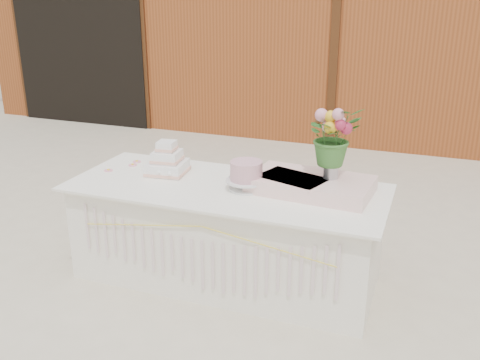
# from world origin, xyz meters

# --- Properties ---
(ground) EXTENTS (80.00, 80.00, 0.00)m
(ground) POSITION_xyz_m (0.00, 0.00, 0.00)
(ground) COLOR beige
(ground) RESTS_ON ground
(barn) EXTENTS (12.60, 4.60, 3.30)m
(barn) POSITION_xyz_m (-0.01, 5.99, 1.68)
(barn) COLOR brown
(barn) RESTS_ON ground
(cake_table) EXTENTS (2.40, 1.00, 0.77)m
(cake_table) POSITION_xyz_m (0.00, -0.00, 0.39)
(cake_table) COLOR white
(cake_table) RESTS_ON ground
(wedding_cake) EXTENTS (0.33, 0.33, 0.27)m
(wedding_cake) POSITION_xyz_m (-0.55, 0.12, 0.86)
(wedding_cake) COLOR white
(wedding_cake) RESTS_ON cake_table
(pink_cake_stand) EXTENTS (0.30, 0.30, 0.22)m
(pink_cake_stand) POSITION_xyz_m (0.16, -0.01, 0.89)
(pink_cake_stand) COLOR white
(pink_cake_stand) RESTS_ON cake_table
(satin_runner) EXTENTS (0.91, 0.57, 0.11)m
(satin_runner) POSITION_xyz_m (0.62, 0.12, 0.82)
(satin_runner) COLOR #F8CAC8
(satin_runner) RESTS_ON cake_table
(flower_vase) EXTENTS (0.11, 0.11, 0.15)m
(flower_vase) POSITION_xyz_m (0.75, 0.16, 0.95)
(flower_vase) COLOR #B8B9BE
(flower_vase) RESTS_ON satin_runner
(bouquet) EXTENTS (0.51, 0.51, 0.43)m
(bouquet) POSITION_xyz_m (0.75, 0.16, 1.24)
(bouquet) COLOR #38712D
(bouquet) RESTS_ON flower_vase
(loose_flowers) EXTENTS (0.18, 0.35, 0.02)m
(loose_flowers) POSITION_xyz_m (-0.99, 0.14, 0.78)
(loose_flowers) COLOR pink
(loose_flowers) RESTS_ON cake_table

